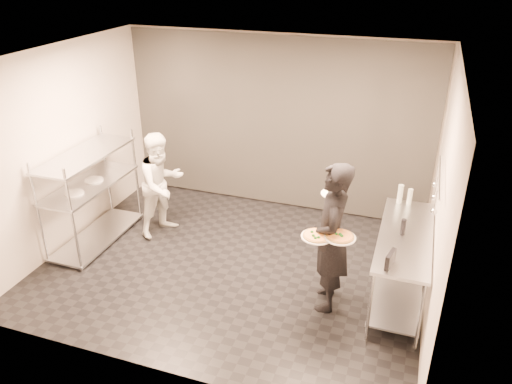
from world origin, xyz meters
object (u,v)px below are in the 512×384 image
(bottle_green, at_px, (400,194))
(bottle_dark, at_px, (403,227))
(pizza_plate_near, at_px, (317,236))
(salad_plate, at_px, (334,192))
(chef, at_px, (162,184))
(pos_monitor, at_px, (390,259))
(pizza_plate_far, at_px, (340,236))
(waiter, at_px, (331,238))
(pass_rack, at_px, (91,193))
(prep_counter, at_px, (403,256))
(bottle_clear, at_px, (410,197))

(bottle_green, relative_size, bottle_dark, 1.27)
(pizza_plate_near, height_order, salad_plate, salad_plate)
(salad_plate, distance_m, bottle_dark, 0.89)
(chef, xyz_separation_m, pos_monitor, (3.37, -1.26, 0.21))
(bottle_dark, bearing_deg, pizza_plate_far, -138.86)
(waiter, xyz_separation_m, bottle_green, (0.67, 1.17, 0.13))
(pass_rack, xyz_separation_m, bottle_green, (4.19, 0.80, 0.28))
(pass_rack, xyz_separation_m, prep_counter, (4.33, 0.00, -0.14))
(chef, height_order, bottle_dark, chef)
(pos_monitor, height_order, bottle_dark, bottle_dark)
(pizza_plate_near, height_order, pos_monitor, pizza_plate_near)
(pass_rack, xyz_separation_m, pizza_plate_far, (3.65, -0.57, 0.32))
(pass_rack, bearing_deg, prep_counter, 0.03)
(bottle_dark, bearing_deg, pos_monitor, -96.31)
(pizza_plate_far, relative_size, salad_plate, 1.17)
(pass_rack, distance_m, pizza_plate_far, 3.71)
(pass_rack, height_order, bottle_dark, pass_rack)
(chef, bearing_deg, bottle_green, -62.36)
(pos_monitor, bearing_deg, chef, 172.36)
(chef, distance_m, pos_monitor, 3.61)
(bottle_clear, bearing_deg, bottle_dark, -91.70)
(bottle_clear, bearing_deg, pizza_plate_far, -115.69)
(pizza_plate_near, distance_m, salad_plate, 0.62)
(pass_rack, bearing_deg, pizza_plate_far, -8.91)
(chef, height_order, salad_plate, chef)
(prep_counter, bearing_deg, pass_rack, -179.97)
(pizza_plate_far, relative_size, bottle_clear, 1.64)
(pizza_plate_near, relative_size, salad_plate, 1.19)
(chef, bearing_deg, pass_rack, 146.21)
(prep_counter, height_order, chef, chef)
(pizza_plate_near, distance_m, bottle_green, 1.61)
(bottle_green, bearing_deg, pass_rack, -169.16)
(pizza_plate_far, bearing_deg, prep_counter, 40.22)
(bottle_green, bearing_deg, bottle_dark, -83.20)
(waiter, distance_m, pizza_plate_near, 0.30)
(pos_monitor, bearing_deg, salad_plate, 151.35)
(pass_rack, height_order, bottle_green, pass_rack)
(pizza_plate_near, bearing_deg, bottle_dark, 33.48)
(bottle_green, height_order, bottle_clear, bottle_green)
(prep_counter, relative_size, bottle_green, 7.14)
(pass_rack, height_order, salad_plate, pass_rack)
(salad_plate, bearing_deg, pos_monitor, -41.49)
(waiter, bearing_deg, bottle_clear, 134.76)
(pizza_plate_far, distance_m, pos_monitor, 0.58)
(prep_counter, bearing_deg, bottle_clear, 91.30)
(chef, bearing_deg, salad_plate, -79.69)
(waiter, bearing_deg, pizza_plate_far, 21.27)
(chef, height_order, pizza_plate_far, chef)
(waiter, height_order, salad_plate, waiter)
(pizza_plate_far, distance_m, salad_plate, 0.61)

